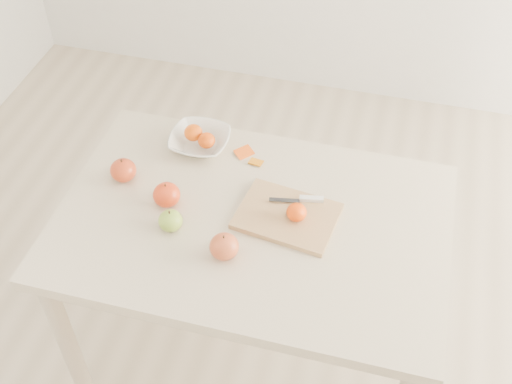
# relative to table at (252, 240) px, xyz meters

# --- Properties ---
(ground) EXTENTS (3.50, 3.50, 0.00)m
(ground) POSITION_rel_table_xyz_m (0.00, 0.00, -0.65)
(ground) COLOR #C6B293
(ground) RESTS_ON ground
(table) EXTENTS (1.20, 0.80, 0.75)m
(table) POSITION_rel_table_xyz_m (0.00, 0.00, 0.00)
(table) COLOR beige
(table) RESTS_ON ground
(cutting_board) EXTENTS (0.32, 0.26, 0.02)m
(cutting_board) POSITION_rel_table_xyz_m (0.10, 0.03, 0.11)
(cutting_board) COLOR tan
(cutting_board) RESTS_ON table
(board_tangerine) EXTENTS (0.06, 0.06, 0.05)m
(board_tangerine) POSITION_rel_table_xyz_m (0.13, 0.02, 0.14)
(board_tangerine) COLOR #E23F07
(board_tangerine) RESTS_ON cutting_board
(fruit_bowl) EXTENTS (0.20, 0.20, 0.05)m
(fruit_bowl) POSITION_rel_table_xyz_m (-0.26, 0.28, 0.12)
(fruit_bowl) COLOR white
(fruit_bowl) RESTS_ON table
(bowl_tangerine_near) EXTENTS (0.06, 0.06, 0.06)m
(bowl_tangerine_near) POSITION_rel_table_xyz_m (-0.28, 0.29, 0.15)
(bowl_tangerine_near) COLOR #D74B07
(bowl_tangerine_near) RESTS_ON fruit_bowl
(bowl_tangerine_far) EXTENTS (0.06, 0.06, 0.05)m
(bowl_tangerine_far) POSITION_rel_table_xyz_m (-0.23, 0.26, 0.15)
(bowl_tangerine_far) COLOR #D03F07
(bowl_tangerine_far) RESTS_ON fruit_bowl
(orange_peel_a) EXTENTS (0.07, 0.07, 0.01)m
(orange_peel_a) POSITION_rel_table_xyz_m (-0.10, 0.28, 0.10)
(orange_peel_a) COLOR #D94F0F
(orange_peel_a) RESTS_ON table
(orange_peel_b) EXTENTS (0.05, 0.04, 0.01)m
(orange_peel_b) POSITION_rel_table_xyz_m (-0.05, 0.25, 0.10)
(orange_peel_b) COLOR #C86F0E
(orange_peel_b) RESTS_ON table
(paring_knife) EXTENTS (0.17, 0.06, 0.01)m
(paring_knife) POSITION_rel_table_xyz_m (0.15, 0.10, 0.12)
(paring_knife) COLOR white
(paring_knife) RESTS_ON cutting_board
(apple_green) EXTENTS (0.07, 0.07, 0.07)m
(apple_green) POSITION_rel_table_xyz_m (-0.23, -0.10, 0.13)
(apple_green) COLOR olive
(apple_green) RESTS_ON table
(apple_red_b) EXTENTS (0.09, 0.09, 0.08)m
(apple_red_b) POSITION_rel_table_xyz_m (-0.27, -0.00, 0.14)
(apple_red_b) COLOR #A60609
(apple_red_b) RESTS_ON table
(apple_red_a) EXTENTS (0.08, 0.08, 0.08)m
(apple_red_a) POSITION_rel_table_xyz_m (-0.45, 0.07, 0.14)
(apple_red_a) COLOR #9A0A05
(apple_red_a) RESTS_ON table
(apple_red_c) EXTENTS (0.09, 0.09, 0.08)m
(apple_red_c) POSITION_rel_table_xyz_m (-0.04, -0.16, 0.14)
(apple_red_c) COLOR maroon
(apple_red_c) RESTS_ON table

